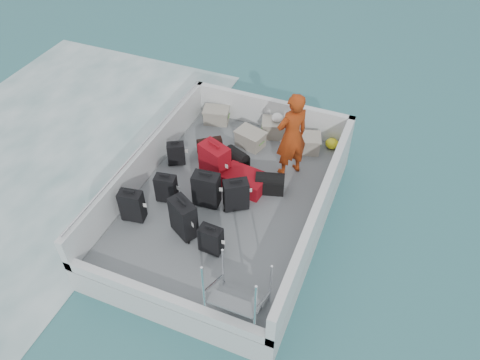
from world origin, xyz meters
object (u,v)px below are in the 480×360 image
(suitcase_5, at_px, (215,162))
(crate_3, at_px, (305,144))
(suitcase_2, at_px, (176,154))
(suitcase_8, at_px, (244,181))
(suitcase_6, at_px, (211,240))
(crate_1, at_px, (250,139))
(crate_2, at_px, (276,129))
(suitcase_4, at_px, (206,190))
(suitcase_1, at_px, (166,189))
(crate_0, at_px, (216,116))
(suitcase_3, at_px, (183,218))
(suitcase_7, at_px, (236,195))
(suitcase_0, at_px, (132,206))
(passenger, at_px, (292,136))

(suitcase_5, height_order, crate_3, suitcase_5)
(suitcase_2, bearing_deg, suitcase_8, -33.18)
(suitcase_6, bearing_deg, suitcase_8, 94.76)
(suitcase_5, height_order, crate_1, suitcase_5)
(crate_2, bearing_deg, suitcase_8, -91.25)
(suitcase_4, bearing_deg, suitcase_1, -170.89)
(suitcase_6, bearing_deg, suitcase_5, 115.12)
(crate_3, bearing_deg, crate_0, 174.22)
(suitcase_3, xyz_separation_m, suitcase_7, (0.59, 0.90, -0.06))
(suitcase_0, relative_size, passenger, 0.35)
(suitcase_5, bearing_deg, crate_0, 135.48)
(crate_1, bearing_deg, suitcase_5, -103.23)
(suitcase_0, xyz_separation_m, crate_2, (1.57, 3.26, -0.14))
(crate_0, bearing_deg, suitcase_3, -75.38)
(suitcase_8, bearing_deg, suitcase_7, -166.79)
(suitcase_6, distance_m, passenger, 2.53)
(suitcase_0, bearing_deg, suitcase_7, 21.09)
(crate_3, bearing_deg, suitcase_1, -129.66)
(suitcase_3, relative_size, crate_1, 1.34)
(suitcase_0, distance_m, passenger, 3.18)
(suitcase_2, xyz_separation_m, crate_1, (1.17, 1.10, -0.08))
(suitcase_4, relative_size, suitcase_8, 0.86)
(crate_1, relative_size, crate_3, 0.97)
(suitcase_5, distance_m, suitcase_7, 0.92)
(suitcase_3, xyz_separation_m, crate_1, (0.18, 2.68, -0.20))
(suitcase_0, xyz_separation_m, suitcase_5, (0.89, 1.54, 0.07))
(suitcase_8, bearing_deg, crate_0, 45.53)
(suitcase_3, relative_size, suitcase_5, 0.95)
(crate_2, bearing_deg, crate_1, -126.09)
(suitcase_6, xyz_separation_m, passenger, (0.59, 2.38, 0.64))
(crate_0, height_order, crate_2, crate_2)
(suitcase_2, relative_size, suitcase_7, 0.79)
(suitcase_3, height_order, suitcase_4, suitcase_3)
(crate_0, bearing_deg, crate_2, 1.71)
(suitcase_6, relative_size, suitcase_8, 0.66)
(suitcase_7, distance_m, crate_2, 2.32)
(crate_0, distance_m, crate_1, 1.12)
(suitcase_1, xyz_separation_m, crate_2, (1.24, 2.62, -0.11))
(suitcase_3, bearing_deg, suitcase_5, 123.18)
(crate_0, xyz_separation_m, passenger, (2.01, -0.97, 0.74))
(suitcase_4, xyz_separation_m, crate_1, (0.12, 1.89, -0.18))
(suitcase_8, relative_size, crate_3, 1.42)
(crate_0, relative_size, crate_2, 0.90)
(suitcase_0, relative_size, suitcase_7, 1.01)
(suitcase_4, relative_size, crate_3, 1.22)
(suitcase_8, height_order, crate_3, crate_3)
(suitcase_2, bearing_deg, crate_0, 55.78)
(crate_2, distance_m, crate_3, 0.77)
(crate_0, distance_m, crate_2, 1.40)
(crate_0, height_order, crate_3, crate_3)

